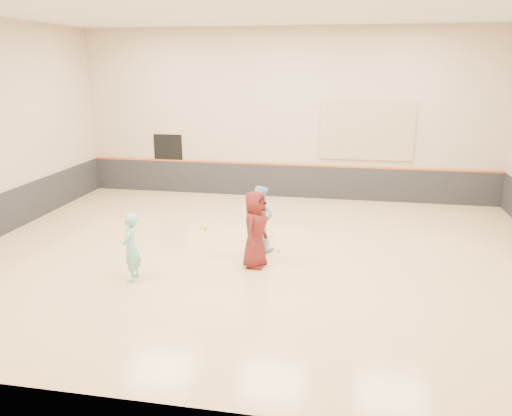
% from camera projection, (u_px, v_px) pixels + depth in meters
% --- Properties ---
extents(room, '(15.04, 12.04, 6.22)m').
position_uv_depth(room, '(257.00, 225.00, 12.63)').
color(room, tan).
rests_on(room, ground).
extents(wainscot_back, '(14.90, 0.04, 1.20)m').
position_uv_depth(wainscot_back, '(286.00, 181.00, 18.32)').
color(wainscot_back, '#232326').
rests_on(wainscot_back, floor).
extents(accent_stripe, '(14.90, 0.03, 0.06)m').
position_uv_depth(accent_stripe, '(286.00, 164.00, 18.14)').
color(accent_stripe, '#D85914').
rests_on(accent_stripe, wall_back).
extents(acoustic_panel, '(3.20, 0.08, 2.00)m').
position_uv_depth(acoustic_panel, '(367.00, 131.00, 17.29)').
color(acoustic_panel, tan).
rests_on(acoustic_panel, wall_back).
extents(doorway, '(1.10, 0.05, 2.20)m').
position_uv_depth(doorway, '(169.00, 163.00, 18.98)').
color(doorway, black).
rests_on(doorway, floor).
extents(girl, '(0.43, 0.61, 1.58)m').
position_uv_depth(girl, '(131.00, 247.00, 11.17)').
color(girl, '#75CAB6').
rests_on(girl, floor).
extents(instructor, '(1.02, 0.91, 1.74)m').
position_uv_depth(instructor, '(259.00, 218.00, 13.06)').
color(instructor, '#94C4E5').
rests_on(instructor, floor).
extents(young_man, '(0.76, 1.02, 1.88)m').
position_uv_depth(young_man, '(255.00, 229.00, 11.92)').
color(young_man, '#5C1815').
rests_on(young_man, floor).
extents(held_racket, '(0.37, 0.37, 0.51)m').
position_uv_depth(held_racket, '(268.00, 233.00, 12.74)').
color(held_racket, '#9CC82C').
rests_on(held_racket, instructor).
extents(spare_racket, '(0.64, 0.64, 0.13)m').
position_uv_depth(spare_racket, '(204.00, 226.00, 14.99)').
color(spare_racket, '#CBDA2F').
rests_on(spare_racket, floor).
extents(ball_under_racket, '(0.07, 0.07, 0.07)m').
position_uv_depth(ball_under_racket, '(278.00, 251.00, 13.06)').
color(ball_under_racket, gold).
rests_on(ball_under_racket, floor).
extents(ball_in_hand, '(0.07, 0.07, 0.07)m').
position_uv_depth(ball_in_hand, '(257.00, 222.00, 11.70)').
color(ball_in_hand, '#B1CC2F').
rests_on(ball_in_hand, young_man).
extents(ball_beside_spare, '(0.07, 0.07, 0.07)m').
position_uv_depth(ball_beside_spare, '(275.00, 211.00, 16.58)').
color(ball_beside_spare, '#BFDA32').
rests_on(ball_beside_spare, floor).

